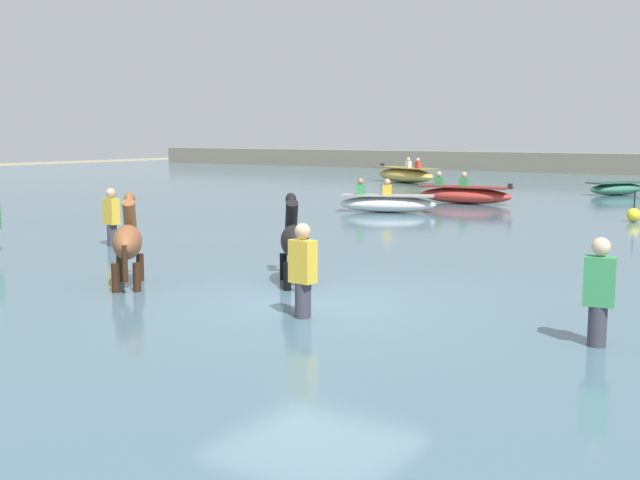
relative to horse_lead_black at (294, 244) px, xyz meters
The scene contains 12 objects.
ground_plane 1.80m from the horse_lead_black, 42.84° to the right, with size 120.00×120.00×0.00m, color gray.
water_surface 9.11m from the horse_lead_black, 83.20° to the left, with size 90.00×90.00×0.43m, color #476675.
horse_lead_black is the anchor object (origin of this frame).
horse_trailing_chestnut 2.53m from the horse_lead_black, 142.91° to the right, with size 1.36×1.40×1.80m.
boat_far_inshore 21.22m from the horse_lead_black, 90.61° to the left, with size 2.02×2.54×0.49m.
boat_near_starboard 15.00m from the horse_lead_black, 103.62° to the left, with size 3.21×1.18×1.05m.
boat_near_port 25.85m from the horse_lead_black, 113.98° to the left, with size 4.07×2.78×1.19m.
boat_far_offshore 11.38m from the horse_lead_black, 111.91° to the left, with size 2.95×1.95×1.00m.
person_onlooker_right 4.95m from the horse_lead_black, 12.50° to the right, with size 0.35×0.25×1.63m.
person_wading_close 2.27m from the horse_lead_black, 51.58° to the right, with size 0.34×0.23×1.63m.
person_onlooker_left 5.68m from the horse_lead_black, 167.38° to the left, with size 0.34×0.23×1.63m.
channel_buoy 12.21m from the horse_lead_black, 78.71° to the left, with size 0.36×0.36×0.83m.
Camera 1 is at (5.88, -8.64, 2.73)m, focal length 43.90 mm.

